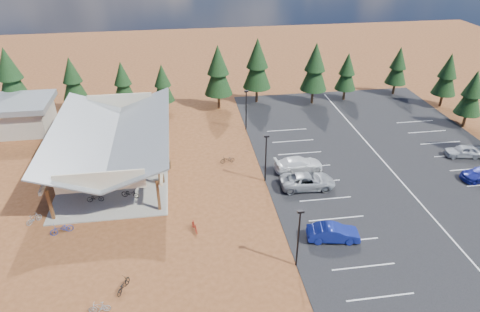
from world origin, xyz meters
TOP-DOWN VIEW (x-y plane):
  - ground at (0.00, 0.00)m, footprint 140.00×140.00m
  - asphalt_lot at (18.50, 3.00)m, footprint 27.00×44.00m
  - concrete_pad at (-10.00, 7.00)m, footprint 10.60×18.60m
  - bike_pavilion at (-10.00, 7.00)m, footprint 11.65×19.40m
  - outbuilding at (-24.00, 18.00)m, footprint 11.00×7.00m
  - lamp_post_0 at (5.00, -10.00)m, footprint 0.50×0.25m
  - lamp_post_1 at (5.00, 2.00)m, footprint 0.50×0.25m
  - lamp_post_2 at (5.00, 14.00)m, footprint 0.50×0.25m
  - trash_bin_0 at (-5.28, 3.17)m, footprint 0.60×0.60m
  - trash_bin_1 at (-4.64, 5.98)m, footprint 0.60×0.60m
  - pine_0 at (-24.00, 22.43)m, footprint 3.99×3.99m
  - pine_1 at (-16.66, 22.90)m, footprint 3.25×3.25m
  - pine_2 at (-10.20, 22.04)m, footprint 2.97×2.97m
  - pine_3 at (-5.00, 21.18)m, footprint 2.84×2.84m
  - pine_4 at (2.38, 21.27)m, footprint 3.79×3.79m
  - pine_5 at (7.95, 22.75)m, footprint 3.92×3.92m
  - pine_6 at (15.66, 21.12)m, footprint 3.71×3.71m
  - pine_7 at (20.58, 21.70)m, footprint 2.96×2.96m
  - pine_8 at (28.74, 22.83)m, footprint 3.05×3.05m
  - pine_12 at (32.39, 10.89)m, footprint 3.15×3.15m
  - pine_13 at (33.14, 17.49)m, footprint 3.22×3.22m
  - bike_0 at (-11.31, 0.70)m, footprint 1.56×0.57m
  - bike_1 at (-12.06, 4.31)m, footprint 1.63×0.67m
  - bike_2 at (-11.46, 8.87)m, footprint 1.73×0.74m
  - bike_3 at (-13.05, 13.08)m, footprint 1.72×0.99m
  - bike_4 at (-8.15, 0.89)m, footprint 1.86×1.17m
  - bike_5 at (-6.90, 4.57)m, footprint 1.54×0.49m
  - bike_6 at (-6.57, 10.32)m, footprint 1.67×1.02m
  - bike_7 at (-8.35, 12.68)m, footprint 1.74×0.49m
  - bike_9 at (-16.15, -1.64)m, footprint 1.31×1.36m
  - bike_10 at (-13.45, -3.50)m, footprint 1.99×1.22m
  - bike_11 at (-2.44, -4.78)m, footprint 0.79×1.60m
  - bike_12 at (-7.82, -10.63)m, footprint 1.22×1.78m
  - bike_13 at (-9.21, -12.40)m, footprint 1.49×0.47m
  - bike_16 at (1.71, 6.13)m, footprint 1.62×0.76m
  - car_1 at (8.70, -7.64)m, footprint 4.45×2.15m
  - car_2 at (8.84, 0.18)m, footprint 5.50×2.77m
  - car_3 at (8.82, 3.44)m, footprint 5.24×2.47m
  - car_8 at (27.60, 3.66)m, footprint 4.18×2.24m

SIDE VIEW (x-z plane):
  - ground at x=0.00m, z-range 0.00..0.00m
  - asphalt_lot at x=18.50m, z-range 0.00..0.04m
  - concrete_pad at x=-10.00m, z-range 0.00..0.10m
  - bike_16 at x=1.71m, z-range 0.00..0.82m
  - bike_9 at x=-16.15m, z-range 0.00..0.89m
  - bike_12 at x=-7.82m, z-range 0.00..0.89m
  - bike_13 at x=-9.21m, z-range 0.00..0.89m
  - trash_bin_0 at x=-5.28m, z-range 0.00..0.90m
  - trash_bin_1 at x=-4.64m, z-range 0.00..0.90m
  - bike_11 at x=-2.44m, z-range 0.00..0.92m
  - bike_10 at x=-13.45m, z-range 0.00..0.99m
  - bike_0 at x=-11.31m, z-range 0.10..0.91m
  - bike_6 at x=-6.57m, z-range 0.10..0.93m
  - bike_2 at x=-11.46m, z-range 0.10..0.99m
  - bike_5 at x=-6.90m, z-range 0.10..1.02m
  - bike_4 at x=-8.15m, z-range 0.10..1.02m
  - bike_1 at x=-12.06m, z-range 0.10..1.05m
  - bike_3 at x=-13.05m, z-range 0.10..1.10m
  - bike_7 at x=-8.35m, z-range 0.10..1.14m
  - car_8 at x=27.60m, z-range 0.04..1.39m
  - car_1 at x=8.70m, z-range 0.04..1.45m
  - car_3 at x=8.82m, z-range 0.04..1.52m
  - car_2 at x=8.84m, z-range 0.04..1.53m
  - outbuilding at x=-24.00m, z-range 0.08..3.98m
  - lamp_post_0 at x=5.00m, z-range 0.41..5.55m
  - lamp_post_1 at x=5.00m, z-range 0.41..5.55m
  - lamp_post_2 at x=5.00m, z-range 0.41..5.55m
  - bike_pavilion at x=-10.00m, z-range 1.34..6.31m
  - pine_3 at x=-5.00m, z-range 0.73..7.35m
  - pine_7 at x=20.58m, z-range 0.76..7.66m
  - pine_2 at x=-10.20m, z-range 0.76..7.69m
  - pine_8 at x=28.74m, z-range 0.78..7.87m
  - pine_12 at x=32.39m, z-range 0.81..8.14m
  - pine_13 at x=33.14m, z-range 0.83..8.33m
  - pine_1 at x=-16.66m, z-range 0.84..8.42m
  - pine_6 at x=15.66m, z-range 0.96..9.60m
  - pine_4 at x=2.38m, z-range 0.98..9.80m
  - pine_5 at x=7.95m, z-range 1.01..10.14m
  - pine_0 at x=-24.00m, z-range 1.03..10.32m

